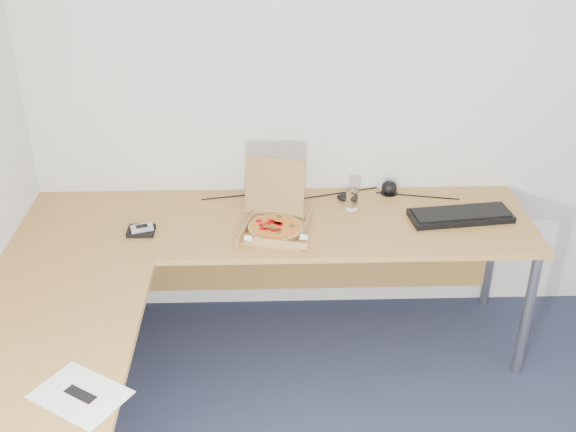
{
  "coord_description": "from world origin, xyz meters",
  "views": [
    {
      "loc": [
        -0.54,
        -1.61,
        2.4
      ],
      "look_at": [
        -0.45,
        1.28,
        0.82
      ],
      "focal_mm": 43.79,
      "sensor_mm": 36.0,
      "label": 1
    }
  ],
  "objects_px": {
    "pizza_box": "(275,224)",
    "keyboard": "(460,216)",
    "wallet": "(141,231)",
    "drinking_glass": "(352,199)",
    "desk": "(205,275)"
  },
  "relations": [
    {
      "from": "keyboard",
      "to": "drinking_glass",
      "type": "bearing_deg",
      "value": 160.66
    },
    {
      "from": "keyboard",
      "to": "wallet",
      "type": "xyz_separation_m",
      "value": [
        -1.55,
        -0.09,
        -0.0
      ]
    },
    {
      "from": "wallet",
      "to": "keyboard",
      "type": "bearing_deg",
      "value": 3.9
    },
    {
      "from": "pizza_box",
      "to": "wallet",
      "type": "xyz_separation_m",
      "value": [
        -0.64,
        -0.0,
        -0.03
      ]
    },
    {
      "from": "drinking_glass",
      "to": "keyboard",
      "type": "height_order",
      "value": "drinking_glass"
    },
    {
      "from": "pizza_box",
      "to": "wallet",
      "type": "relative_size",
      "value": 2.7
    },
    {
      "from": "pizza_box",
      "to": "keyboard",
      "type": "distance_m",
      "value": 0.92
    },
    {
      "from": "pizza_box",
      "to": "keyboard",
      "type": "xyz_separation_m",
      "value": [
        0.91,
        0.09,
        -0.02
      ]
    },
    {
      "from": "wallet",
      "to": "desk",
      "type": "bearing_deg",
      "value": -44.73
    },
    {
      "from": "pizza_box",
      "to": "drinking_glass",
      "type": "height_order",
      "value": "pizza_box"
    },
    {
      "from": "keyboard",
      "to": "wallet",
      "type": "distance_m",
      "value": 1.55
    },
    {
      "from": "desk",
      "to": "drinking_glass",
      "type": "xyz_separation_m",
      "value": [
        0.7,
        0.53,
        0.08
      ]
    },
    {
      "from": "drinking_glass",
      "to": "wallet",
      "type": "height_order",
      "value": "drinking_glass"
    },
    {
      "from": "pizza_box",
      "to": "drinking_glass",
      "type": "xyz_separation_m",
      "value": [
        0.39,
        0.2,
        0.02
      ]
    },
    {
      "from": "pizza_box",
      "to": "drinking_glass",
      "type": "bearing_deg",
      "value": 41.96
    }
  ]
}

